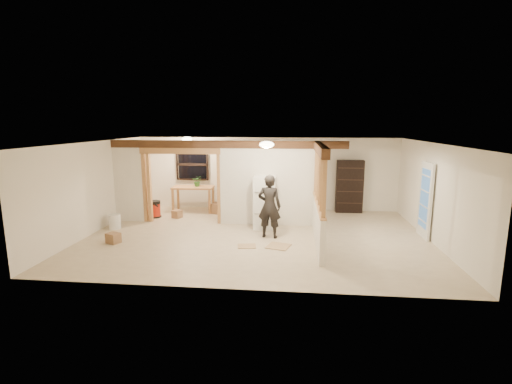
# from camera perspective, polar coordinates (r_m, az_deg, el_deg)

# --- Properties ---
(floor) EXTENTS (9.00, 6.50, 0.01)m
(floor) POSITION_cam_1_polar(r_m,az_deg,el_deg) (10.03, 0.07, -6.83)
(floor) COLOR beige
(floor) RESTS_ON ground
(ceiling) EXTENTS (9.00, 6.50, 0.01)m
(ceiling) POSITION_cam_1_polar(r_m,az_deg,el_deg) (9.58, 0.07, 7.61)
(ceiling) COLOR white
(wall_back) EXTENTS (9.00, 0.01, 2.50)m
(wall_back) POSITION_cam_1_polar(r_m,az_deg,el_deg) (12.92, 1.54, 2.83)
(wall_back) COLOR silver
(wall_back) RESTS_ON floor
(wall_front) EXTENTS (9.00, 0.01, 2.50)m
(wall_front) POSITION_cam_1_polar(r_m,az_deg,el_deg) (6.58, -2.83, -4.85)
(wall_front) COLOR silver
(wall_front) RESTS_ON floor
(wall_left) EXTENTS (0.01, 6.50, 2.50)m
(wall_left) POSITION_cam_1_polar(r_m,az_deg,el_deg) (11.12, -23.68, 0.65)
(wall_left) COLOR silver
(wall_left) RESTS_ON floor
(wall_right) EXTENTS (0.01, 6.50, 2.50)m
(wall_right) POSITION_cam_1_polar(r_m,az_deg,el_deg) (10.30, 25.84, -0.25)
(wall_right) COLOR silver
(wall_right) RESTS_ON floor
(partition_left_stub) EXTENTS (0.90, 0.12, 2.50)m
(partition_left_stub) POSITION_cam_1_polar(r_m,az_deg,el_deg) (11.96, -19.00, 1.62)
(partition_left_stub) COLOR white
(partition_left_stub) RESTS_ON floor
(partition_center) EXTENTS (2.80, 0.12, 2.50)m
(partition_center) POSITION_cam_1_polar(r_m,az_deg,el_deg) (10.89, 1.76, 1.35)
(partition_center) COLOR white
(partition_center) RESTS_ON floor
(doorway_frame) EXTENTS (2.46, 0.14, 2.20)m
(doorway_frame) POSITION_cam_1_polar(r_m,az_deg,el_deg) (11.39, -11.40, 0.80)
(doorway_frame) COLOR tan
(doorway_frame) RESTS_ON floor
(header_beam_back) EXTENTS (7.00, 0.18, 0.22)m
(header_beam_back) POSITION_cam_1_polar(r_m,az_deg,el_deg) (10.91, -4.55, 7.32)
(header_beam_back) COLOR #51301B
(header_beam_back) RESTS_ON ceiling
(header_beam_right) EXTENTS (0.18, 3.30, 0.22)m
(header_beam_right) POSITION_cam_1_polar(r_m,az_deg,el_deg) (9.16, 9.89, 6.57)
(header_beam_right) COLOR #51301B
(header_beam_right) RESTS_ON ceiling
(pony_wall) EXTENTS (0.12, 3.20, 1.00)m
(pony_wall) POSITION_cam_1_polar(r_m,az_deg,el_deg) (9.47, 9.52, -4.85)
(pony_wall) COLOR white
(pony_wall) RESTS_ON floor
(stud_partition) EXTENTS (0.14, 3.20, 1.32)m
(stud_partition) POSITION_cam_1_polar(r_m,az_deg,el_deg) (9.23, 9.74, 2.11)
(stud_partition) COLOR tan
(stud_partition) RESTS_ON pony_wall
(window_back) EXTENTS (1.12, 0.10, 1.10)m
(window_back) POSITION_cam_1_polar(r_m,az_deg,el_deg) (13.26, -9.79, 4.18)
(window_back) COLOR black
(window_back) RESTS_ON wall_back
(french_door) EXTENTS (0.12, 0.86, 2.00)m
(french_door) POSITION_cam_1_polar(r_m,az_deg,el_deg) (10.69, 24.61, -1.16)
(french_door) COLOR white
(french_door) RESTS_ON floor
(ceiling_dome_main) EXTENTS (0.36, 0.36, 0.16)m
(ceiling_dome_main) POSITION_cam_1_polar(r_m,az_deg,el_deg) (9.06, 1.65, 7.31)
(ceiling_dome_main) COLOR #FFEABF
(ceiling_dome_main) RESTS_ON ceiling
(ceiling_dome_util) EXTENTS (0.32, 0.32, 0.14)m
(ceiling_dome_util) POSITION_cam_1_polar(r_m,az_deg,el_deg) (12.33, -10.56, 8.02)
(ceiling_dome_util) COLOR #FFEABF
(ceiling_dome_util) RESTS_ON ceiling
(hanging_bulb) EXTENTS (0.07, 0.07, 0.07)m
(hanging_bulb) POSITION_cam_1_polar(r_m,az_deg,el_deg) (11.54, -9.10, 6.40)
(hanging_bulb) COLOR #FFD88C
(hanging_bulb) RESTS_ON ceiling
(refrigerator) EXTENTS (0.62, 0.60, 1.50)m
(refrigerator) POSITION_cam_1_polar(r_m,az_deg,el_deg) (10.63, 1.34, -1.62)
(refrigerator) COLOR silver
(refrigerator) RESTS_ON floor
(woman) EXTENTS (0.67, 0.49, 1.69)m
(woman) POSITION_cam_1_polar(r_m,az_deg,el_deg) (9.72, 2.07, -2.21)
(woman) COLOR black
(woman) RESTS_ON floor
(work_table) EXTENTS (1.39, 0.73, 0.87)m
(work_table) POSITION_cam_1_polar(r_m,az_deg,el_deg) (12.86, -9.61, -1.05)
(work_table) COLOR tan
(work_table) RESTS_ON floor
(potted_plant) EXTENTS (0.35, 0.31, 0.37)m
(potted_plant) POSITION_cam_1_polar(r_m,az_deg,el_deg) (12.74, -9.00, 1.68)
(potted_plant) COLOR #2F6227
(potted_plant) RESTS_ON work_table
(shop_vac) EXTENTS (0.47, 0.47, 0.55)m
(shop_vac) POSITION_cam_1_polar(r_m,az_deg,el_deg) (12.34, -15.34, -2.53)
(shop_vac) COLOR #B81F0C
(shop_vac) RESTS_ON floor
(bookshelf) EXTENTS (0.89, 0.30, 1.77)m
(bookshelf) POSITION_cam_1_polar(r_m,az_deg,el_deg) (12.86, 14.19, 0.83)
(bookshelf) COLOR black
(bookshelf) RESTS_ON floor
(bucket) EXTENTS (0.40, 0.40, 0.42)m
(bucket) POSITION_cam_1_polar(r_m,az_deg,el_deg) (11.42, -20.89, -4.25)
(bucket) COLOR white
(bucket) RESTS_ON floor
(box_util_a) EXTENTS (0.51, 0.48, 0.34)m
(box_util_a) POSITION_cam_1_polar(r_m,az_deg,el_deg) (12.50, -5.80, -2.51)
(box_util_a) COLOR #966C48
(box_util_a) RESTS_ON floor
(box_util_b) EXTENTS (0.34, 0.34, 0.24)m
(box_util_b) POSITION_cam_1_polar(r_m,az_deg,el_deg) (12.14, -12.05, -3.34)
(box_util_b) COLOR #966C48
(box_util_b) RESTS_ON floor
(box_front) EXTENTS (0.39, 0.36, 0.26)m
(box_front) POSITION_cam_1_polar(r_m,az_deg,el_deg) (10.12, -21.10, -6.62)
(box_front) COLOR #966C48
(box_front) RESTS_ON floor
(floor_panel_near) EXTENTS (0.66, 0.66, 0.02)m
(floor_panel_near) POSITION_cam_1_polar(r_m,az_deg,el_deg) (9.23, 3.47, -8.32)
(floor_panel_near) COLOR tan
(floor_panel_near) RESTS_ON floor
(floor_panel_far) EXTENTS (0.50, 0.43, 0.01)m
(floor_panel_far) POSITION_cam_1_polar(r_m,az_deg,el_deg) (9.23, -1.44, -8.32)
(floor_panel_far) COLOR tan
(floor_panel_far) RESTS_ON floor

